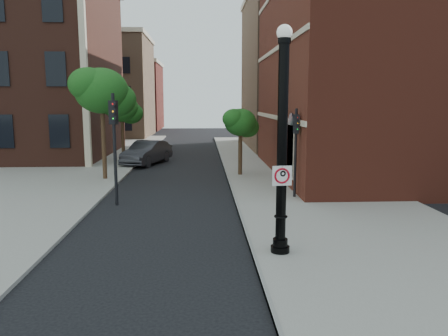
{
  "coord_description": "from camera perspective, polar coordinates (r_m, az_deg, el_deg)",
  "views": [
    {
      "loc": [
        0.59,
        -12.24,
        4.48
      ],
      "look_at": [
        1.3,
        2.0,
        2.28
      ],
      "focal_mm": 35.0,
      "sensor_mm": 36.0,
      "label": 1
    }
  ],
  "objects": [
    {
      "name": "street_tree_a",
      "position": [
        25.36,
        -15.58,
        9.54
      ],
      "size": [
        3.48,
        3.15,
        6.28
      ],
      "color": "#392716",
      "rests_on": "ground"
    },
    {
      "name": "utility_pole",
      "position": [
        22.22,
        7.84,
        2.92
      ],
      "size": [
        0.09,
        0.09,
        4.5
      ],
      "primitive_type": "cylinder",
      "color": "#999999",
      "rests_on": "ground"
    },
    {
      "name": "sidewalk_right",
      "position": [
        23.31,
        10.63,
        -2.31
      ],
      "size": [
        8.0,
        60.0,
        0.12
      ],
      "primitive_type": "cube",
      "color": "gray",
      "rests_on": "ground"
    },
    {
      "name": "parked_car",
      "position": [
        31.53,
        -10.02,
        2.0
      ],
      "size": [
        3.34,
        5.38,
        1.67
      ],
      "primitive_type": "imported",
      "rotation": [
        0.0,
        0.0,
        -0.34
      ],
      "color": "#302F34",
      "rests_on": "ground"
    },
    {
      "name": "curb_edge",
      "position": [
        22.72,
        0.89,
        -2.42
      ],
      "size": [
        0.1,
        60.0,
        0.14
      ],
      "primitive_type": "cube",
      "color": "gray",
      "rests_on": "ground"
    },
    {
      "name": "bg_building_tan_a",
      "position": [
        57.65,
        -15.71,
        9.97
      ],
      "size": [
        12.0,
        12.0,
        12.0
      ],
      "primitive_type": "cube",
      "color": "#8D684D",
      "rests_on": "ground"
    },
    {
      "name": "traffic_signal_left",
      "position": [
        19.07,
        -14.16,
        4.76
      ],
      "size": [
        0.38,
        0.42,
        4.8
      ],
      "rotation": [
        0.0,
        0.0,
        -0.34
      ],
      "color": "black",
      "rests_on": "ground"
    },
    {
      "name": "no_parking_sign",
      "position": [
        12.32,
        7.6,
        -0.98
      ],
      "size": [
        0.56,
        0.1,
        0.56
      ],
      "rotation": [
        0.0,
        0.0,
        0.1
      ],
      "color": "white",
      "rests_on": "ground"
    },
    {
      "name": "ground",
      "position": [
        13.05,
        -5.37,
        -11.36
      ],
      "size": [
        120.0,
        120.0,
        0.0
      ],
      "primitive_type": "plane",
      "color": "black",
      "rests_on": "ground"
    },
    {
      "name": "bg_building_tan_b",
      "position": [
        45.03,
        17.53,
        11.59
      ],
      "size": [
        22.0,
        14.0,
        14.0
      ],
      "primitive_type": "cube",
      "color": "#8D684D",
      "rests_on": "ground"
    },
    {
      "name": "street_tree_c",
      "position": [
        25.84,
        2.2,
        5.86
      ],
      "size": [
        2.24,
        2.02,
        4.03
      ],
      "color": "#392716",
      "rests_on": "ground"
    },
    {
      "name": "sidewalk_left",
      "position": [
        32.03,
        -20.25,
        0.3
      ],
      "size": [
        10.0,
        50.0,
        0.12
      ],
      "primitive_type": "cube",
      "color": "gray",
      "rests_on": "ground"
    },
    {
      "name": "traffic_signal_right",
      "position": [
        19.94,
        9.38,
        3.8
      ],
      "size": [
        0.31,
        0.36,
        4.14
      ],
      "rotation": [
        0.0,
        0.0,
        -0.25
      ],
      "color": "black",
      "rests_on": "ground"
    },
    {
      "name": "street_tree_b",
      "position": [
        31.97,
        -13.12,
        7.54
      ],
      "size": [
        2.76,
        2.49,
        4.97
      ],
      "color": "#392716",
      "rests_on": "ground"
    },
    {
      "name": "lamppost",
      "position": [
        12.4,
        7.59,
        1.9
      ],
      "size": [
        0.55,
        0.55,
        6.53
      ],
      "color": "black",
      "rests_on": "ground"
    },
    {
      "name": "bg_building_red",
      "position": [
        71.36,
        -13.18,
        8.97
      ],
      "size": [
        12.0,
        12.0,
        10.0
      ],
      "primitive_type": "cube",
      "color": "maroon",
      "rests_on": "ground"
    }
  ]
}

